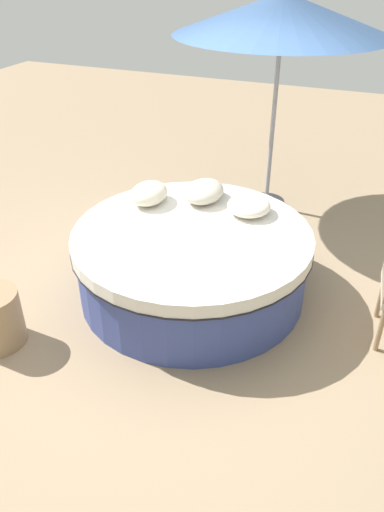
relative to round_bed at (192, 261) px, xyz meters
name	(u,v)px	position (x,y,z in m)	size (l,w,h in m)	color
ground_plane	(192,290)	(0.00, 0.00, -0.32)	(16.00, 16.00, 0.00)	#9E8466
round_bed	(192,261)	(0.00, 0.00, 0.00)	(2.11, 2.11, 0.63)	#38478C
throw_pillow_0	(249,206)	(-0.51, 0.36, 0.39)	(0.41, 0.40, 0.15)	silver
throw_pillow_1	(204,191)	(-0.62, -0.12, 0.40)	(0.49, 0.37, 0.18)	beige
throw_pillow_2	(149,193)	(-0.37, -0.59, 0.41)	(0.43, 0.34, 0.20)	beige
patio_umbrella	(282,15)	(-1.96, 0.19, 1.80)	(2.24, 2.24, 2.34)	#262628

